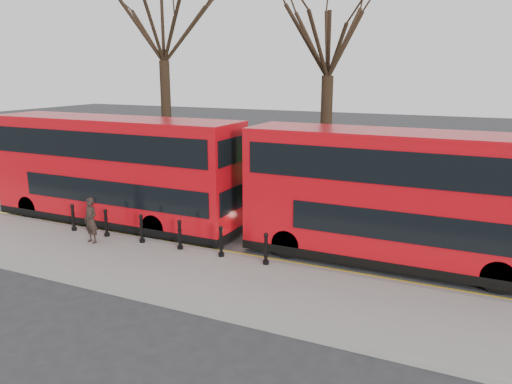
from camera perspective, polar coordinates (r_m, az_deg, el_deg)
The scene contains 13 objects.
ground at distance 19.01m, azimuth -7.37°, elevation -5.44°, with size 120.00×120.00×0.00m, color #28282B.
pavement at distance 16.70m, azimuth -12.95°, elevation -8.17°, with size 60.00×4.00×0.15m, color gray.
kerb at distance 18.20m, azimuth -9.07°, elevation -6.13°, with size 60.00×0.25×0.16m, color slate.
grass_verge at distance 32.22m, azimuth 7.08°, elevation 2.56°, with size 60.00×18.00×0.06m, color #28501A.
hedge at distance 24.65m, azimuth 1.10°, elevation 0.10°, with size 60.00×0.90×0.80m, color black.
yellow_line_outer at distance 18.45m, azimuth -8.54°, elevation -6.06°, with size 60.00×0.10×0.01m, color yellow.
yellow_line_inner at distance 18.61m, azimuth -8.20°, elevation -5.87°, with size 60.00×0.10×0.01m, color yellow.
tree_left at distance 30.86m, azimuth -10.64°, elevation 18.62°, with size 7.88×7.88×12.32m.
tree_mid at distance 26.30m, azimuth 8.34°, elevation 17.21°, with size 6.93×6.93×10.83m.
bollard_row at distance 17.98m, azimuth -10.88°, elevation -4.53°, with size 8.33×0.15×1.00m.
bus_lead at distance 21.16m, azimuth -15.86°, elevation 2.29°, with size 10.98×2.52×4.37m.
bus_rear at distance 16.62m, azimuth 17.37°, elevation -0.90°, with size 10.90×2.50×4.34m.
pedestrian at distance 18.84m, azimuth -18.36°, elevation -3.09°, with size 0.61×0.40×1.66m, color black.
Camera 1 is at (9.78, -15.07, 6.20)m, focal length 35.00 mm.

